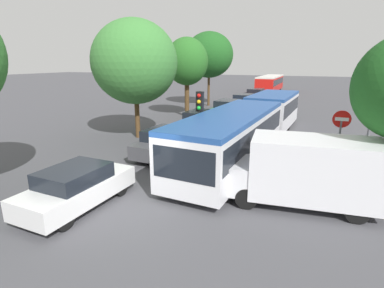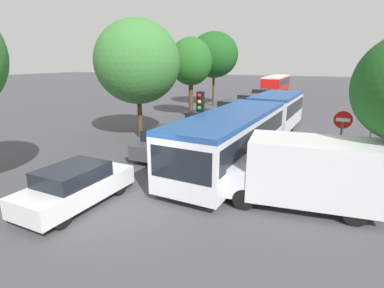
{
  "view_description": "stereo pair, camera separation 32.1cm",
  "coord_description": "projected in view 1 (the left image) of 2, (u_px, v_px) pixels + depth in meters",
  "views": [
    {
      "loc": [
        5.08,
        -7.17,
        4.72
      ],
      "look_at": [
        0.2,
        4.56,
        1.2
      ],
      "focal_mm": 28.0,
      "sensor_mm": 36.0,
      "label": 1
    },
    {
      "loc": [
        5.37,
        -7.04,
        4.72
      ],
      "look_at": [
        0.2,
        4.56,
        1.2
      ],
      "focal_mm": 28.0,
      "sensor_mm": 36.0,
      "label": 2
    }
  ],
  "objects": [
    {
      "name": "queued_car_blue",
      "position": [
        243.0,
        101.0,
        31.07
      ],
      "size": [
        1.95,
        4.25,
        1.45
      ],
      "rotation": [
        0.0,
        0.0,
        1.53
      ],
      "color": "#284799",
      "rests_on": "ground"
    },
    {
      "name": "articulated_bus",
      "position": [
        253.0,
        122.0,
        16.75
      ],
      "size": [
        3.65,
        17.04,
        2.51
      ],
      "rotation": [
        0.0,
        0.0,
        -1.64
      ],
      "color": "silver",
      "rests_on": "ground"
    },
    {
      "name": "no_entry_sign",
      "position": [
        340.0,
        133.0,
        12.19
      ],
      "size": [
        0.7,
        0.08,
        2.82
      ],
      "rotation": [
        0.0,
        0.0,
        -1.57
      ],
      "color": "#56595E",
      "rests_on": "ground"
    },
    {
      "name": "queued_car_graphite",
      "position": [
        166.0,
        142.0,
        15.28
      ],
      "size": [
        1.94,
        4.24,
        1.45
      ],
      "rotation": [
        0.0,
        0.0,
        1.53
      ],
      "color": "#47474C",
      "rests_on": "ground"
    },
    {
      "name": "queued_car_red",
      "position": [
        256.0,
        95.0,
        36.8
      ],
      "size": [
        1.99,
        4.35,
        1.49
      ],
      "rotation": [
        0.0,
        0.0,
        1.53
      ],
      "color": "#B21E19",
      "rests_on": "ground"
    },
    {
      "name": "traffic_light",
      "position": [
        200.0,
        111.0,
        13.74
      ],
      "size": [
        0.33,
        0.37,
        3.4
      ],
      "rotation": [
        0.0,
        0.0,
        -1.53
      ],
      "color": "#56595E",
      "rests_on": "ground"
    },
    {
      "name": "queued_car_green",
      "position": [
        228.0,
        109.0,
        25.62
      ],
      "size": [
        2.07,
        4.53,
        1.55
      ],
      "rotation": [
        0.0,
        0.0,
        1.53
      ],
      "color": "#236638",
      "rests_on": "ground"
    },
    {
      "name": "tree_left_far",
      "position": [
        187.0,
        62.0,
        25.18
      ],
      "size": [
        3.58,
        3.58,
        6.68
      ],
      "color": "#51381E",
      "rests_on": "ground"
    },
    {
      "name": "direction_sign_post",
      "position": [
        372.0,
        113.0,
        13.0
      ],
      "size": [
        0.35,
        1.38,
        3.6
      ],
      "rotation": [
        0.0,
        0.0,
        2.93
      ],
      "color": "#56595E",
      "rests_on": "ground"
    },
    {
      "name": "queued_car_black",
      "position": [
        201.0,
        121.0,
        20.42
      ],
      "size": [
        1.99,
        4.34,
        1.48
      ],
      "rotation": [
        0.0,
        0.0,
        1.53
      ],
      "color": "black",
      "rests_on": "ground"
    },
    {
      "name": "white_van",
      "position": [
        307.0,
        170.0,
        9.9
      ],
      "size": [
        5.18,
        2.49,
        2.31
      ],
      "rotation": [
        0.0,
        0.0,
        3.25
      ],
      "color": "silver",
      "rests_on": "ground"
    },
    {
      "name": "queued_car_white",
      "position": [
        77.0,
        187.0,
        9.89
      ],
      "size": [
        1.88,
        4.1,
        1.4
      ],
      "rotation": [
        0.0,
        0.0,
        1.53
      ],
      "color": "white",
      "rests_on": "ground"
    },
    {
      "name": "tree_left_distant",
      "position": [
        210.0,
        56.0,
        31.64
      ],
      "size": [
        5.06,
        5.06,
        7.74
      ],
      "color": "#51381E",
      "rests_on": "ground"
    },
    {
      "name": "city_bus_rear",
      "position": [
        270.0,
        83.0,
        47.21
      ],
      "size": [
        2.67,
        11.68,
        2.51
      ],
      "rotation": [
        0.0,
        0.0,
        1.57
      ],
      "color": "red",
      "rests_on": "ground"
    },
    {
      "name": "tree_left_mid",
      "position": [
        136.0,
        64.0,
        18.05
      ],
      "size": [
        5.16,
        5.16,
        7.19
      ],
      "color": "#51381E",
      "rests_on": "ground"
    },
    {
      "name": "ground_plane",
      "position": [
        131.0,
        215.0,
        9.51
      ],
      "size": [
        200.0,
        200.0,
        0.0
      ],
      "primitive_type": "plane",
      "color": "#47474C"
    }
  ]
}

